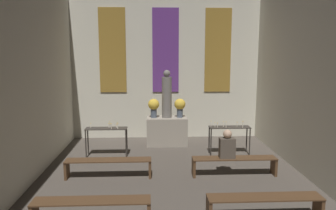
# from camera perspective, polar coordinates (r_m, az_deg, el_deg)

# --- Properties ---
(wall_back) EXTENTS (6.52, 0.16, 4.96)m
(wall_back) POSITION_cam_1_polar(r_m,az_deg,el_deg) (11.14, -0.44, 7.06)
(wall_back) COLOR beige
(wall_back) RESTS_ON ground_plane
(wall_left) EXTENTS (0.12, 9.82, 4.96)m
(wall_left) POSITION_cam_1_polar(r_m,az_deg,el_deg) (6.87, -26.51, 4.69)
(wall_left) COLOR beige
(wall_left) RESTS_ON ground_plane
(altar) EXTENTS (1.27, 0.68, 0.88)m
(altar) POSITION_cam_1_polar(r_m,az_deg,el_deg) (10.42, -0.21, -4.55)
(altar) COLOR gray
(altar) RESTS_ON ground_plane
(statue) EXTENTS (0.31, 0.31, 1.49)m
(statue) POSITION_cam_1_polar(r_m,az_deg,el_deg) (10.22, -0.21, 1.66)
(statue) COLOR slate
(statue) RESTS_ON altar
(flower_vase_left) EXTENTS (0.35, 0.35, 0.60)m
(flower_vase_left) POSITION_cam_1_polar(r_m,az_deg,el_deg) (10.26, -2.51, -0.18)
(flower_vase_left) COLOR #4C5666
(flower_vase_left) RESTS_ON altar
(flower_vase_right) EXTENTS (0.35, 0.35, 0.60)m
(flower_vase_right) POSITION_cam_1_polar(r_m,az_deg,el_deg) (10.29, 2.08, -0.15)
(flower_vase_right) COLOR #4C5666
(flower_vase_right) RESTS_ON altar
(candle_rack_left) EXTENTS (1.17, 0.37, 0.99)m
(candle_rack_left) POSITION_cam_1_polar(r_m,az_deg,el_deg) (9.39, -10.65, -4.75)
(candle_rack_left) COLOR #332D28
(candle_rack_left) RESTS_ON ground_plane
(candle_rack_right) EXTENTS (1.17, 0.37, 1.00)m
(candle_rack_right) POSITION_cam_1_polar(r_m,az_deg,el_deg) (9.55, 10.64, -4.51)
(candle_rack_right) COLOR #332D28
(candle_rack_right) RESTS_ON ground_plane
(pew_second_left) EXTENTS (1.99, 0.36, 0.44)m
(pew_second_left) POSITION_cam_1_polar(r_m,az_deg,el_deg) (5.93, -13.13, -16.82)
(pew_second_left) COLOR #4C331E
(pew_second_left) RESTS_ON ground_plane
(pew_second_right) EXTENTS (1.99, 0.36, 0.44)m
(pew_second_right) POSITION_cam_1_polar(r_m,az_deg,el_deg) (6.15, 16.45, -16.00)
(pew_second_right) COLOR #4C331E
(pew_second_right) RESTS_ON ground_plane
(pew_back_left) EXTENTS (1.99, 0.36, 0.44)m
(pew_back_left) POSITION_cam_1_polar(r_m,az_deg,el_deg) (7.88, -10.32, -10.12)
(pew_back_left) COLOR #4C331E
(pew_back_left) RESTS_ON ground_plane
(pew_back_right) EXTENTS (1.99, 0.36, 0.44)m
(pew_back_right) POSITION_cam_1_polar(r_m,az_deg,el_deg) (8.04, 11.45, -9.75)
(pew_back_right) COLOR #4C331E
(pew_back_right) RESTS_ON ground_plane
(person_seated) EXTENTS (0.36, 0.24, 0.68)m
(person_seated) POSITION_cam_1_polar(r_m,az_deg,el_deg) (7.88, 10.25, -6.97)
(person_seated) COLOR #4C4238
(person_seated) RESTS_ON pew_back_right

